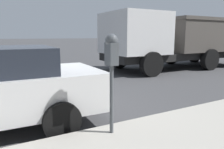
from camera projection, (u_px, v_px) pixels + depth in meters
The scene contains 3 objects.
ground_plane at pixel (28, 107), 5.24m from camera, with size 220.00×220.00×0.00m, color #424244.
parking_meter at pixel (112, 58), 3.27m from camera, with size 0.21×0.19×1.55m.
dump_truck at pixel (179, 39), 11.38m from camera, with size 2.99×8.15×2.71m.
Camera 1 is at (-5.37, 0.64, 1.71)m, focal length 35.00 mm.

